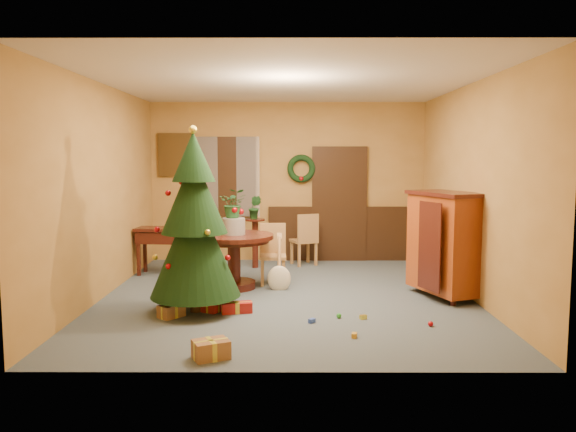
{
  "coord_description": "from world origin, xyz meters",
  "views": [
    {
      "loc": [
        0.04,
        -7.57,
        1.91
      ],
      "look_at": [
        0.02,
        0.4,
        1.07
      ],
      "focal_mm": 35.0,
      "sensor_mm": 36.0,
      "label": 1
    }
  ],
  "objects_px": {
    "writing_desk": "(163,239)",
    "sideboard": "(445,241)",
    "chair_near": "(273,252)",
    "christmas_tree": "(195,225)",
    "dining_table": "(234,251)"
  },
  "relations": [
    {
      "from": "dining_table",
      "to": "chair_near",
      "type": "bearing_deg",
      "value": 30.5
    },
    {
      "from": "christmas_tree",
      "to": "writing_desk",
      "type": "distance_m",
      "value": 2.46
    },
    {
      "from": "chair_near",
      "to": "dining_table",
      "type": "bearing_deg",
      "value": -149.5
    },
    {
      "from": "sideboard",
      "to": "chair_near",
      "type": "bearing_deg",
      "value": 160.63
    },
    {
      "from": "dining_table",
      "to": "sideboard",
      "type": "xyz_separation_m",
      "value": [
        2.92,
        -0.5,
        0.22
      ]
    },
    {
      "from": "writing_desk",
      "to": "chair_near",
      "type": "bearing_deg",
      "value": -20.11
    },
    {
      "from": "chair_near",
      "to": "christmas_tree",
      "type": "height_order",
      "value": "christmas_tree"
    },
    {
      "from": "christmas_tree",
      "to": "sideboard",
      "type": "xyz_separation_m",
      "value": [
        3.27,
        0.74,
        -0.31
      ]
    },
    {
      "from": "chair_near",
      "to": "sideboard",
      "type": "distance_m",
      "value": 2.52
    },
    {
      "from": "chair_near",
      "to": "christmas_tree",
      "type": "distance_m",
      "value": 1.91
    },
    {
      "from": "writing_desk",
      "to": "dining_table",
      "type": "bearing_deg",
      "value": -38.32
    },
    {
      "from": "writing_desk",
      "to": "sideboard",
      "type": "xyz_separation_m",
      "value": [
        4.17,
        -1.49,
        0.19
      ]
    },
    {
      "from": "dining_table",
      "to": "chair_near",
      "type": "relative_size",
      "value": 1.27
    },
    {
      "from": "writing_desk",
      "to": "sideboard",
      "type": "relative_size",
      "value": 0.62
    },
    {
      "from": "chair_near",
      "to": "writing_desk",
      "type": "relative_size",
      "value": 1.01
    }
  ]
}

